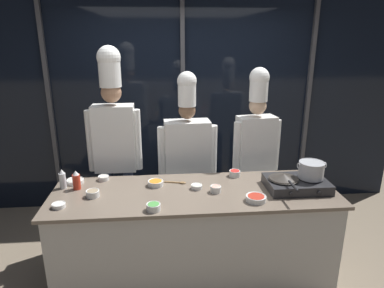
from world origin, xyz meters
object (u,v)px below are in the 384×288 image
(prep_bowl_scallions, at_px, (153,207))
(prep_bowl_carrots, at_px, (156,183))
(squeeze_bottle_clear, at_px, (63,179))
(chef_line, at_px, (256,142))
(stock_pot, at_px, (311,170))
(prep_bowl_mushrooms, at_px, (93,193))
(prep_bowl_shrimp, at_px, (216,189))
(serving_spoon_slotted, at_px, (179,182))
(squeeze_bottle_chili, at_px, (76,180))
(chef_sous, at_px, (187,150))
(prep_bowl_bean_sprouts, at_px, (197,186))
(prep_bowl_rice, at_px, (59,205))
(chef_head, at_px, (114,133))
(portable_stove, at_px, (296,184))
(prep_bowl_garlic, at_px, (103,178))
(frying_pan, at_px, (284,177))
(prep_bowl_bell_pepper, at_px, (235,173))
(prep_bowl_chili_flakes, at_px, (256,198))
(prep_bowl_onion, at_px, (75,181))

(prep_bowl_scallions, height_order, prep_bowl_carrots, prep_bowl_scallions)
(squeeze_bottle_clear, xyz_separation_m, chef_line, (1.87, 0.56, 0.11))
(stock_pot, height_order, prep_bowl_mushrooms, stock_pot)
(prep_bowl_shrimp, relative_size, chef_line, 0.05)
(serving_spoon_slotted, bearing_deg, prep_bowl_shrimp, -35.07)
(squeeze_bottle_chili, xyz_separation_m, prep_bowl_shrimp, (1.20, -0.17, -0.05))
(stock_pot, bearing_deg, chef_sous, 142.85)
(prep_bowl_bean_sprouts, bearing_deg, chef_sous, 92.39)
(prep_bowl_bean_sprouts, xyz_separation_m, prep_bowl_rice, (-1.11, -0.24, -0.00))
(chef_head, bearing_deg, chef_line, -178.50)
(portable_stove, distance_m, serving_spoon_slotted, 1.04)
(prep_bowl_garlic, relative_size, prep_bowl_rice, 0.95)
(prep_bowl_bean_sprouts, bearing_deg, portable_stove, -4.84)
(serving_spoon_slotted, bearing_deg, prep_bowl_rice, -158.68)
(squeeze_bottle_chili, bearing_deg, serving_spoon_slotted, 2.75)
(frying_pan, distance_m, prep_bowl_garlic, 1.64)
(squeeze_bottle_chili, relative_size, prep_bowl_bell_pepper, 1.60)
(squeeze_bottle_clear, distance_m, prep_bowl_rice, 0.37)
(squeeze_bottle_clear, height_order, prep_bowl_mushrooms, squeeze_bottle_clear)
(stock_pot, bearing_deg, prep_bowl_garlic, 169.52)
(prep_bowl_scallions, distance_m, prep_bowl_garlic, 0.78)
(stock_pot, relative_size, prep_bowl_bean_sprouts, 2.48)
(prep_bowl_garlic, bearing_deg, prep_bowl_carrots, -19.07)
(prep_bowl_carrots, xyz_separation_m, chef_line, (1.06, 0.58, 0.17))
(prep_bowl_scallions, bearing_deg, prep_bowl_chili_flakes, 5.68)
(prep_bowl_rice, bearing_deg, frying_pan, 5.09)
(prep_bowl_carrots, distance_m, prep_bowl_shrimp, 0.55)
(prep_bowl_onion, bearing_deg, prep_bowl_garlic, 9.85)
(prep_bowl_onion, xyz_separation_m, prep_bowl_garlic, (0.25, 0.04, 0.00))
(squeeze_bottle_chili, distance_m, prep_bowl_onion, 0.16)
(prep_bowl_onion, bearing_deg, prep_bowl_bean_sprouts, -11.56)
(prep_bowl_shrimp, bearing_deg, prep_bowl_mushrooms, 179.71)
(prep_bowl_bell_pepper, bearing_deg, prep_bowl_mushrooms, -165.63)
(stock_pot, relative_size, prep_bowl_bell_pepper, 2.29)
(prep_bowl_scallions, relative_size, serving_spoon_slotted, 0.55)
(prep_bowl_mushrooms, bearing_deg, stock_pot, 0.08)
(chef_head, bearing_deg, chef_sous, -175.14)
(prep_bowl_chili_flakes, bearing_deg, frying_pan, 33.62)
(prep_bowl_scallions, relative_size, chef_head, 0.05)
(prep_bowl_scallions, xyz_separation_m, prep_bowl_mushrooms, (-0.51, 0.28, 0.00))
(prep_bowl_onion, distance_m, serving_spoon_slotted, 0.95)
(prep_bowl_mushrooms, xyz_separation_m, chef_line, (1.58, 0.75, 0.17))
(portable_stove, xyz_separation_m, prep_bowl_scallions, (-1.24, -0.28, -0.01))
(prep_bowl_bell_pepper, height_order, chef_sous, chef_sous)
(prep_bowl_onion, distance_m, chef_sous, 1.17)
(stock_pot, bearing_deg, prep_bowl_scallions, -168.26)
(squeeze_bottle_clear, distance_m, prep_bowl_chili_flakes, 1.68)
(portable_stove, distance_m, chef_line, 0.79)
(squeeze_bottle_chili, xyz_separation_m, prep_bowl_garlic, (0.20, 0.18, -0.06))
(frying_pan, xyz_separation_m, prep_bowl_garlic, (-1.60, 0.34, -0.10))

